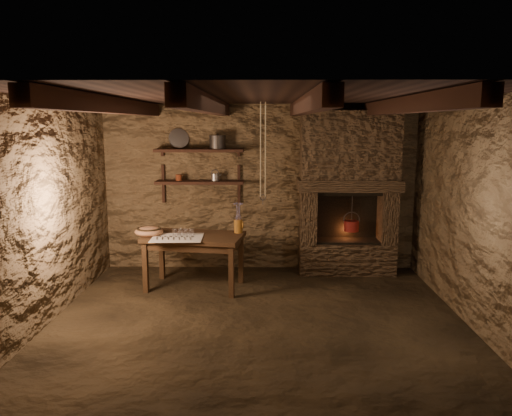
{
  "coord_description": "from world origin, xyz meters",
  "views": [
    {
      "loc": [
        0.07,
        -5.21,
        2.14
      ],
      "look_at": [
        -0.03,
        0.9,
        1.09
      ],
      "focal_mm": 35.0,
      "sensor_mm": 36.0,
      "label": 1
    }
  ],
  "objects_px": {
    "wooden_bowl": "(149,232)",
    "work_table": "(195,259)",
    "red_pot": "(351,225)",
    "iron_stockpot": "(218,143)",
    "stoneware_jug": "(239,220)"
  },
  "relations": [
    {
      "from": "wooden_bowl",
      "to": "work_table",
      "type": "bearing_deg",
      "value": 0.28
    },
    {
      "from": "red_pot",
      "to": "wooden_bowl",
      "type": "bearing_deg",
      "value": -166.2
    },
    {
      "from": "red_pot",
      "to": "iron_stockpot",
      "type": "bearing_deg",
      "value": 176.38
    },
    {
      "from": "wooden_bowl",
      "to": "iron_stockpot",
      "type": "bearing_deg",
      "value": 43.67
    },
    {
      "from": "work_table",
      "to": "red_pot",
      "type": "bearing_deg",
      "value": 26.26
    },
    {
      "from": "work_table",
      "to": "red_pot",
      "type": "distance_m",
      "value": 2.27
    },
    {
      "from": "stoneware_jug",
      "to": "red_pot",
      "type": "bearing_deg",
      "value": 26.3
    },
    {
      "from": "iron_stockpot",
      "to": "red_pot",
      "type": "xyz_separation_m",
      "value": [
        1.89,
        -0.12,
        -1.15
      ]
    },
    {
      "from": "work_table",
      "to": "wooden_bowl",
      "type": "relative_size",
      "value": 3.63
    },
    {
      "from": "work_table",
      "to": "red_pot",
      "type": "relative_size",
      "value": 2.47
    },
    {
      "from": "stoneware_jug",
      "to": "red_pot",
      "type": "relative_size",
      "value": 0.75
    },
    {
      "from": "wooden_bowl",
      "to": "iron_stockpot",
      "type": "height_order",
      "value": "iron_stockpot"
    },
    {
      "from": "wooden_bowl",
      "to": "red_pot",
      "type": "bearing_deg",
      "value": 13.8
    },
    {
      "from": "stoneware_jug",
      "to": "iron_stockpot",
      "type": "distance_m",
      "value": 1.21
    },
    {
      "from": "stoneware_jug",
      "to": "wooden_bowl",
      "type": "bearing_deg",
      "value": -164.57
    }
  ]
}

